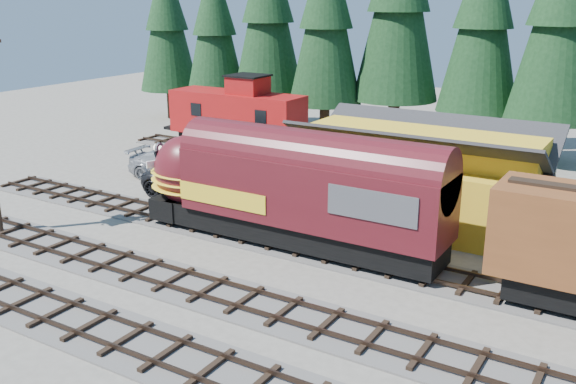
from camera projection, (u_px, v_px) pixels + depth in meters
The scene contains 7 objects.
ground at pixel (324, 298), 25.29m from camera, with size 120.00×120.00×0.00m, color #6B665B.
track_spur at pixel (320, 164), 44.93m from camera, with size 32.00×3.20×0.33m.
depot at pixel (421, 167), 32.98m from camera, with size 12.80×7.00×5.30m.
locomotive at pixel (280, 193), 30.05m from camera, with size 15.85×3.15×4.31m.
caboose at pixel (238, 117), 47.63m from camera, with size 10.48×3.04×5.45m.
pickup_truck_a at pixel (201, 181), 37.55m from camera, with size 3.22×6.99×1.94m, color black.
pickup_truck_b at pixel (174, 166), 41.15m from camera, with size 2.58×6.35×1.84m, color #9C9EA3.
Camera 1 is at (10.73, -20.31, 11.46)m, focal length 40.00 mm.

